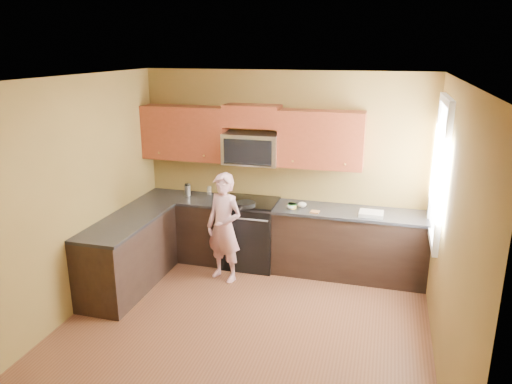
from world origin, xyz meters
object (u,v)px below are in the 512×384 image
(butter_tub, at_px, (292,208))
(woman, at_px, (224,228))
(travel_mug, at_px, (188,196))
(stove, at_px, (249,233))
(microwave, at_px, (252,163))
(frying_pan, at_px, (245,206))

(butter_tub, bearing_deg, woman, -151.30)
(butter_tub, height_order, travel_mug, travel_mug)
(stove, bearing_deg, travel_mug, 175.07)
(microwave, distance_m, travel_mug, 1.09)
(microwave, xyz_separation_m, travel_mug, (-0.95, -0.04, -0.53))
(stove, distance_m, butter_tub, 0.77)
(stove, relative_size, woman, 0.65)
(stove, relative_size, frying_pan, 2.02)
(frying_pan, relative_size, travel_mug, 2.66)
(microwave, distance_m, woman, 0.99)
(microwave, relative_size, woman, 0.52)
(frying_pan, bearing_deg, woman, -124.65)
(stove, bearing_deg, microwave, 90.00)
(butter_tub, relative_size, travel_mug, 0.66)
(woman, relative_size, travel_mug, 8.23)
(woman, relative_size, butter_tub, 12.54)
(microwave, height_order, travel_mug, microwave)
(microwave, xyz_separation_m, woman, (-0.19, -0.65, -0.72))
(butter_tub, bearing_deg, stove, 172.61)
(microwave, relative_size, butter_tub, 6.56)
(butter_tub, bearing_deg, travel_mug, 174.10)
(stove, relative_size, microwave, 1.25)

